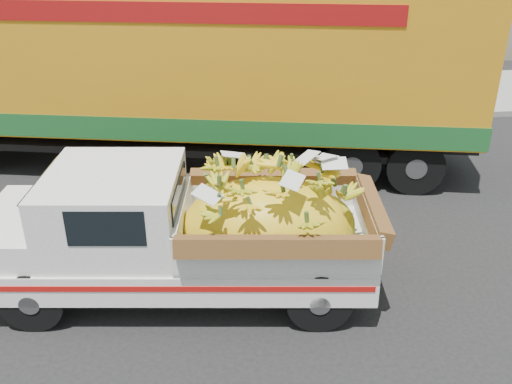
{
  "coord_description": "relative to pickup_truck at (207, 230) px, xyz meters",
  "views": [
    {
      "loc": [
        -0.9,
        -6.33,
        4.9
      ],
      "look_at": [
        -0.22,
        0.98,
        1.28
      ],
      "focal_mm": 40.0,
      "sensor_mm": 36.0,
      "label": 1
    }
  ],
  "objects": [
    {
      "name": "ground",
      "position": [
        0.94,
        -0.46,
        -0.99
      ],
      "size": [
        100.0,
        100.0,
        0.0
      ],
      "primitive_type": "plane",
      "color": "black",
      "rests_on": "ground"
    },
    {
      "name": "curb",
      "position": [
        0.94,
        7.13,
        -0.92
      ],
      "size": [
        60.0,
        0.25,
        0.15
      ],
      "primitive_type": "cube",
      "color": "gray",
      "rests_on": "ground"
    },
    {
      "name": "sidewalk",
      "position": [
        0.94,
        9.23,
        -0.92
      ],
      "size": [
        60.0,
        4.0,
        0.14
      ],
      "primitive_type": "cube",
      "color": "gray",
      "rests_on": "ground"
    },
    {
      "name": "pickup_truck",
      "position": [
        0.0,
        0.0,
        0.0
      ],
      "size": [
        5.41,
        2.4,
        1.84
      ],
      "rotation": [
        0.0,
        0.0,
        -0.09
      ],
      "color": "black",
      "rests_on": "ground"
    },
    {
      "name": "semi_trailer",
      "position": [
        -0.43,
        4.68,
        1.13
      ],
      "size": [
        12.08,
        4.64,
        3.8
      ],
      "rotation": [
        0.0,
        0.0,
        -0.18
      ],
      "color": "black",
      "rests_on": "ground"
    }
  ]
}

